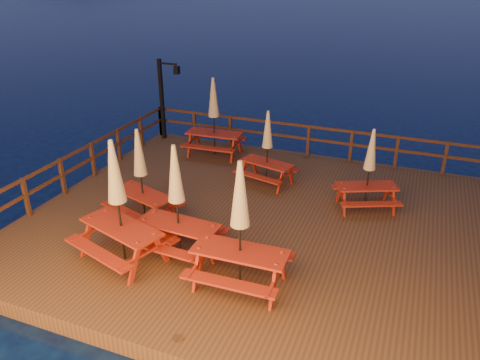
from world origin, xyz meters
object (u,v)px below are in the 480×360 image
at_px(picnic_table_0, 214,116).
at_px(picnic_table_2, 240,224).
at_px(lamp_post, 165,92).
at_px(picnic_table_1, 141,174).

bearing_deg(picnic_table_0, picnic_table_2, -64.77).
relative_size(lamp_post, picnic_table_0, 1.11).
bearing_deg(lamp_post, picnic_table_2, -51.29).
bearing_deg(picnic_table_2, picnic_table_1, 152.02).
distance_m(lamp_post, picnic_table_0, 2.52).
xyz_separation_m(picnic_table_0, picnic_table_1, (0.14, -4.77, -0.12)).
height_order(lamp_post, picnic_table_0, lamp_post).
bearing_deg(picnic_table_1, lamp_post, 131.50).
bearing_deg(lamp_post, picnic_table_0, -19.86).
distance_m(picnic_table_0, picnic_table_2, 7.34).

